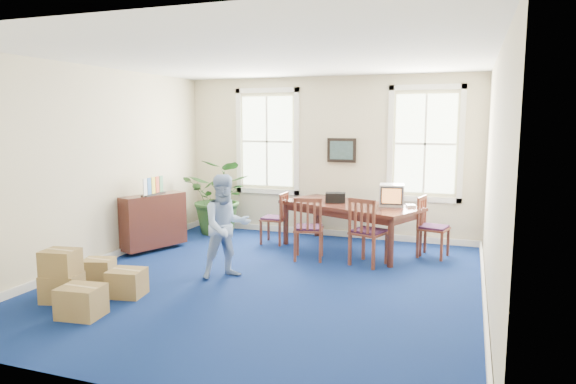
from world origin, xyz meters
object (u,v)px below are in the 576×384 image
(conference_table, at_px, (349,227))
(potted_plant, at_px, (220,196))
(cardboard_boxes, at_px, (77,274))
(man, at_px, (226,226))
(chair_near_left, at_px, (309,228))
(crt_tv, at_px, (392,195))
(credenza, at_px, (154,225))

(conference_table, relative_size, potted_plant, 1.60)
(conference_table, relative_size, cardboard_boxes, 1.98)
(conference_table, relative_size, man, 1.60)
(conference_table, bearing_deg, cardboard_boxes, -103.05)
(conference_table, height_order, chair_near_left, chair_near_left)
(man, bearing_deg, crt_tv, 3.29)
(potted_plant, bearing_deg, chair_near_left, -28.93)
(chair_near_left, relative_size, cardboard_boxes, 0.86)
(chair_near_left, distance_m, man, 1.64)
(man, relative_size, potted_plant, 1.00)
(man, height_order, cardboard_boxes, man)
(crt_tv, bearing_deg, chair_near_left, -150.92)
(conference_table, height_order, credenza, credenza)
(conference_table, distance_m, credenza, 3.54)
(potted_plant, bearing_deg, credenza, -105.79)
(cardboard_boxes, bearing_deg, man, 48.18)
(potted_plant, relative_size, cardboard_boxes, 1.24)
(man, xyz_separation_m, credenza, (-1.95, 0.99, -0.30))
(man, bearing_deg, cardboard_boxes, -176.04)
(potted_plant, xyz_separation_m, cardboard_boxes, (0.08, -4.23, -0.42))
(credenza, height_order, potted_plant, potted_plant)
(crt_tv, relative_size, chair_near_left, 0.42)
(man, relative_size, cardboard_boxes, 1.24)
(conference_table, height_order, crt_tv, crt_tv)
(credenza, bearing_deg, crt_tv, 38.92)
(conference_table, height_order, cardboard_boxes, conference_table)
(man, height_order, credenza, man)
(credenza, xyz_separation_m, potted_plant, (0.47, 1.68, 0.30))
(credenza, distance_m, potted_plant, 1.77)
(cardboard_boxes, bearing_deg, credenza, 102.30)
(chair_near_left, bearing_deg, crt_tv, -156.46)
(crt_tv, xyz_separation_m, chair_near_left, (-1.24, -0.91, -0.50))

